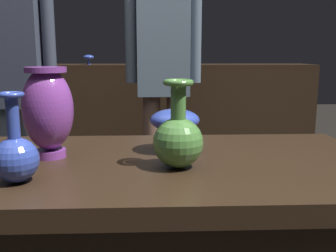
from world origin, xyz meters
The scene contains 9 objects.
back_display_shelf centered at (0.00, 2.20, 0.49)m, with size 2.60×0.40×0.99m.
vase_centerpiece centered at (0.05, -0.06, 0.88)m, with size 0.13×0.13×0.22m.
vase_tall_behind centered at (-0.32, -0.16, 0.86)m, with size 0.10×0.10×0.20m.
vase_left_accent centered at (0.05, 0.10, 0.89)m, with size 0.14×0.14×0.12m.
vase_right_accent centered at (-0.30, 0.05, 0.93)m, with size 0.14×0.14×0.25m.
shelf_vase_left centered at (-0.52, 2.14, 1.05)m, with size 0.08×0.08×0.08m.
shelf_vase_far_left centered at (-1.04, 2.15, 1.04)m, with size 0.08×0.08×0.15m.
visitor_center_back centered at (0.06, 1.43, 0.98)m, with size 0.47×0.19×1.66m.
visitor_near_left centered at (-0.77, 1.15, 0.94)m, with size 0.47×0.20×1.60m.
Camera 1 is at (-0.02, -1.00, 1.09)m, focal length 41.28 mm.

